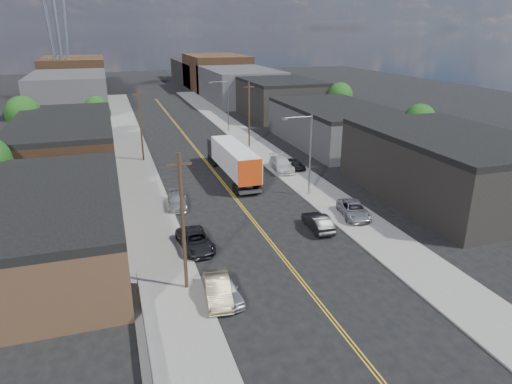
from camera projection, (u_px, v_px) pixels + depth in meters
ground at (184, 134)px, 79.59m from camera, size 260.00×260.00×0.00m
centerline at (201, 156)px, 66.16m from camera, size 0.32×120.00×0.01m
sidewalk_left at (134, 161)px, 63.38m from camera, size 5.00×140.00×0.15m
sidewalk_right at (263, 150)px, 68.90m from camera, size 5.00×140.00×0.15m
warehouse_tan at (44, 226)px, 35.82m from camera, size 12.00×22.00×5.60m
warehouse_brown at (65, 145)px, 58.92m from camera, size 12.00×26.00×6.60m
industrial_right_a at (448, 166)px, 48.97m from camera, size 14.00×22.00×7.10m
industrial_right_b at (336, 125)px, 72.41m from camera, size 14.00×24.00×6.10m
industrial_right_c at (278, 98)px, 95.43m from camera, size 14.00×22.00×7.60m
skyline_left_a at (70, 91)px, 103.75m from camera, size 16.00×30.00×8.00m
skyline_right_a at (239, 85)px, 115.37m from camera, size 16.00×30.00×8.00m
skyline_left_b at (75, 76)px, 125.79m from camera, size 16.00×26.00×10.00m
skyline_right_b at (216, 72)px, 137.41m from camera, size 16.00×26.00×10.00m
skyline_left_c at (78, 75)px, 144.20m from camera, size 16.00×40.00×7.00m
skyline_right_c at (203, 72)px, 155.81m from camera, size 16.00×40.00×7.00m
streetlight_near at (307, 149)px, 48.66m from camera, size 3.39×0.25×9.00m
streetlight_far at (226, 102)px, 79.99m from camera, size 3.39×0.25×9.00m
utility_pole_left_near at (183, 222)px, 30.72m from camera, size 1.60×0.26×10.00m
utility_pole_left_far at (141, 124)px, 62.04m from camera, size 1.60×0.26×10.00m
utility_pole_right at (249, 114)px, 69.49m from camera, size 1.60×0.26×10.00m
chainlink_fence at (148, 348)px, 25.46m from camera, size 0.05×16.00×1.22m
tree_left_mid at (24, 116)px, 66.31m from camera, size 5.10×5.04×8.37m
tree_left_far at (97, 111)px, 75.79m from camera, size 4.35×4.20×6.97m
tree_right_near at (420, 122)px, 65.19m from camera, size 4.60×4.48×7.44m
tree_right_far at (340, 97)px, 86.56m from camera, size 4.85×4.76×7.91m
semi_truck at (231, 158)px, 56.40m from camera, size 2.92×16.04×4.20m
car_left_a at (223, 288)px, 31.01m from camera, size 2.28×4.79×1.58m
car_left_b at (218, 289)px, 30.93m from camera, size 2.24×4.89×1.55m
car_left_c at (195, 241)px, 38.10m from camera, size 2.83×5.49×1.48m
car_left_d at (177, 201)px, 47.07m from camera, size 2.48×4.91×1.37m
car_right_oncoming at (318, 222)px, 41.72m from camera, size 1.86×4.68×1.51m
car_right_lot_a at (354, 210)px, 44.26m from camera, size 3.42×5.52×1.42m
car_right_lot_b at (282, 164)px, 58.74m from camera, size 2.78×5.83×1.64m
car_right_lot_c at (295, 164)px, 59.47m from camera, size 2.00×3.92×1.28m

